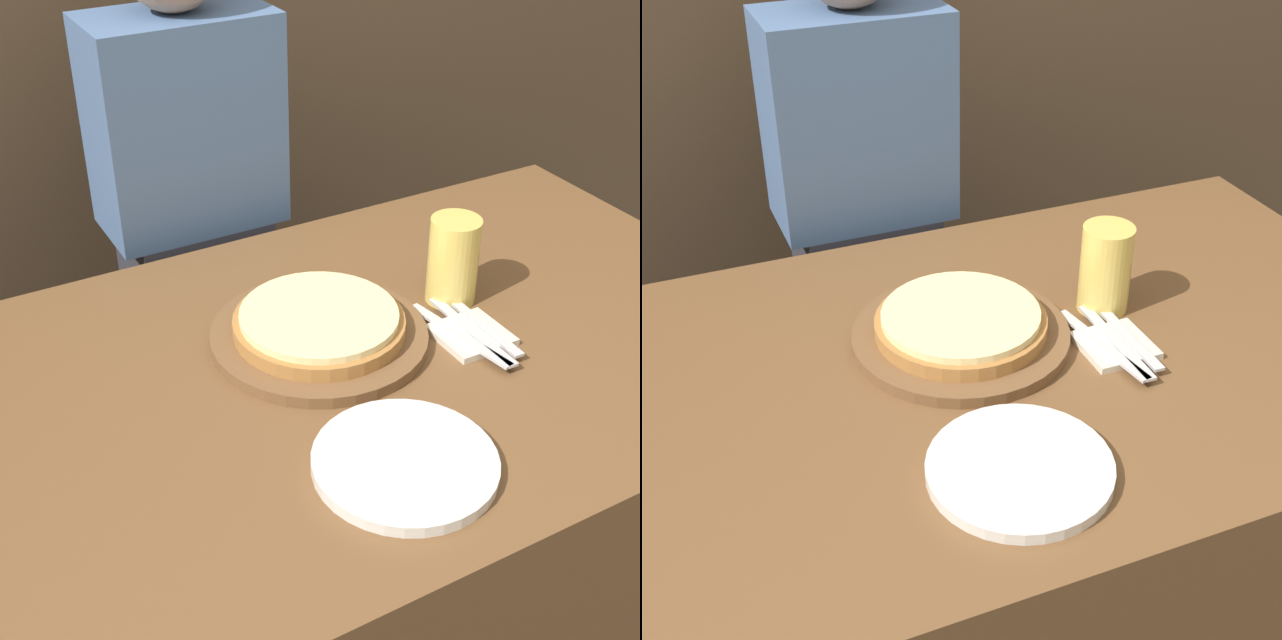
{
  "view_description": "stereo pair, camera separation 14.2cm",
  "coord_description": "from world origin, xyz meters",
  "views": [
    {
      "loc": [
        -0.58,
        -0.97,
        1.57
      ],
      "look_at": [
        0.0,
        0.06,
        0.79
      ],
      "focal_mm": 50.0,
      "sensor_mm": 36.0,
      "label": 1
    },
    {
      "loc": [
        -0.45,
        -1.03,
        1.57
      ],
      "look_at": [
        0.0,
        0.06,
        0.79
      ],
      "focal_mm": 50.0,
      "sensor_mm": 36.0,
      "label": 2
    }
  ],
  "objects": [
    {
      "name": "dining_table",
      "position": [
        0.0,
        0.0,
        0.37
      ],
      "size": [
        1.55,
        0.88,
        0.75
      ],
      "color": "brown",
      "rests_on": "ground_plane"
    },
    {
      "name": "fork",
      "position": [
        0.19,
        -0.05,
        0.76
      ],
      "size": [
        0.05,
        0.22,
        0.0
      ],
      "color": "silver",
      "rests_on": "napkin_stack"
    },
    {
      "name": "pizza_on_board",
      "position": [
        0.0,
        0.06,
        0.77
      ],
      "size": [
        0.35,
        0.35,
        0.06
      ],
      "color": "brown",
      "rests_on": "dining_table"
    },
    {
      "name": "dinner_plate",
      "position": [
        -0.05,
        -0.25,
        0.76
      ],
      "size": [
        0.25,
        0.25,
        0.02
      ],
      "color": "silver",
      "rests_on": "dining_table"
    },
    {
      "name": "dinner_knife",
      "position": [
        0.22,
        -0.05,
        0.76
      ],
      "size": [
        0.02,
        0.22,
        0.0
      ],
      "color": "silver",
      "rests_on": "napkin_stack"
    },
    {
      "name": "diner_person",
      "position": [
        0.0,
        0.6,
        0.66
      ],
      "size": [
        0.35,
        0.2,
        1.34
      ],
      "color": "#33333D",
      "rests_on": "ground_plane"
    },
    {
      "name": "napkin_stack",
      "position": [
        0.22,
        -0.05,
        0.76
      ],
      "size": [
        0.11,
        0.11,
        0.01
      ],
      "color": "beige",
      "rests_on": "dining_table"
    },
    {
      "name": "beer_glass",
      "position": [
        0.26,
        0.07,
        0.83
      ],
      "size": [
        0.09,
        0.09,
        0.15
      ],
      "color": "#E5C65B",
      "rests_on": "dining_table"
    },
    {
      "name": "spoon",
      "position": [
        0.24,
        -0.05,
        0.76
      ],
      "size": [
        0.02,
        0.19,
        0.0
      ],
      "color": "silver",
      "rests_on": "napkin_stack"
    }
  ]
}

